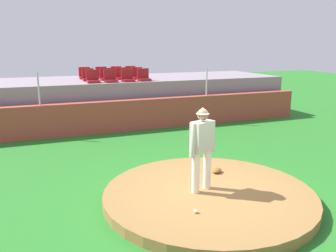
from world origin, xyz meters
TOP-DOWN VIEW (x-y plane):
  - ground_plane at (0.00, 0.00)m, footprint 60.00×60.00m
  - pitchers_mound at (0.00, 0.00)m, footprint 4.46×4.46m
  - pitcher at (-0.14, 0.08)m, footprint 0.76×0.41m
  - baseball at (-0.70, -0.81)m, footprint 0.07×0.07m
  - fielding_glove at (0.69, 0.87)m, footprint 0.36×0.34m
  - brick_barrier at (0.00, 6.69)m, footprint 15.41×0.40m
  - fence_post_left at (-3.07, 6.69)m, footprint 0.06×0.06m
  - fence_post_right at (3.44, 6.69)m, footprint 0.06×0.06m
  - bleacher_platform at (0.00, 9.16)m, footprint 15.28×4.00m
  - stadium_chair_0 at (-1.03, 7.71)m, footprint 0.48×0.44m
  - stadium_chair_1 at (-0.34, 7.66)m, footprint 0.48×0.44m
  - stadium_chair_2 at (0.36, 7.66)m, footprint 0.48×0.44m
  - stadium_chair_3 at (1.04, 7.67)m, footprint 0.48×0.44m
  - stadium_chair_4 at (-1.06, 8.59)m, footprint 0.48×0.44m
  - stadium_chair_5 at (-0.33, 8.56)m, footprint 0.48×0.44m
  - stadium_chair_6 at (0.36, 8.61)m, footprint 0.48×0.44m
  - stadium_chair_7 at (1.05, 8.57)m, footprint 0.48×0.44m
  - stadium_chair_8 at (-1.07, 9.50)m, footprint 0.48×0.44m
  - stadium_chair_9 at (-0.33, 9.50)m, footprint 0.48×0.44m
  - stadium_chair_10 at (0.35, 9.49)m, footprint 0.48×0.44m
  - stadium_chair_11 at (1.02, 9.51)m, footprint 0.48×0.44m

SIDE VIEW (x-z plane):
  - ground_plane at x=0.00m, z-range 0.00..0.00m
  - pitchers_mound at x=0.00m, z-range 0.00..0.21m
  - baseball at x=-0.70m, z-range 0.21..0.28m
  - fielding_glove at x=0.69m, z-range 0.21..0.32m
  - brick_barrier at x=0.00m, z-range 0.00..1.18m
  - bleacher_platform at x=0.00m, z-range 0.00..1.78m
  - pitcher at x=-0.14m, z-range 0.35..2.14m
  - fence_post_left at x=-3.07m, z-range 1.18..2.32m
  - fence_post_right at x=3.44m, z-range 1.18..2.32m
  - stadium_chair_0 at x=-1.03m, z-range 1.68..2.18m
  - stadium_chair_1 at x=-0.34m, z-range 1.68..2.18m
  - stadium_chair_2 at x=0.36m, z-range 1.68..2.18m
  - stadium_chair_3 at x=1.04m, z-range 1.68..2.18m
  - stadium_chair_4 at x=-1.06m, z-range 1.68..2.18m
  - stadium_chair_5 at x=-0.33m, z-range 1.68..2.18m
  - stadium_chair_6 at x=0.36m, z-range 1.68..2.18m
  - stadium_chair_7 at x=1.05m, z-range 1.68..2.18m
  - stadium_chair_8 at x=-1.07m, z-range 1.68..2.18m
  - stadium_chair_9 at x=-0.33m, z-range 1.68..2.18m
  - stadium_chair_10 at x=0.35m, z-range 1.68..2.18m
  - stadium_chair_11 at x=1.02m, z-range 1.68..2.18m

